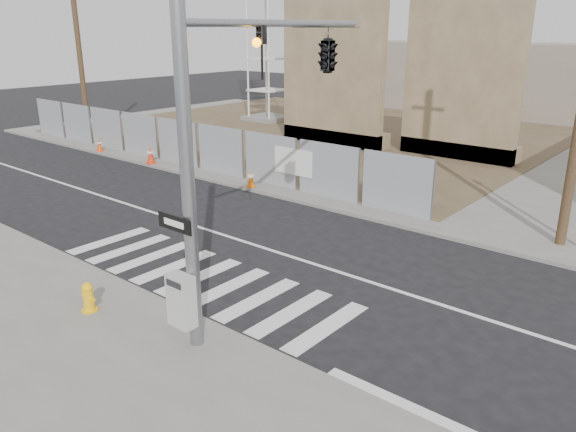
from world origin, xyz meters
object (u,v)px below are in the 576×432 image
Objects in this scene: signal_pole at (286,92)px; traffic_cone_a at (99,145)px; fire_hydrant at (88,297)px; traffic_cone_d at (317,181)px; traffic_cone_b at (151,155)px; traffic_cone_c at (251,179)px.

signal_pole reaches higher than traffic_cone_a.
traffic_cone_d reaches higher than fire_hydrant.
traffic_cone_b is at bearing -171.97° from traffic_cone_d.
traffic_cone_b reaches higher than fire_hydrant.
traffic_cone_b reaches higher than traffic_cone_c.
traffic_cone_a is 10.43m from traffic_cone_c.
signal_pole is 9.22× the size of traffic_cone_d.
traffic_cone_b is 1.05× the size of traffic_cone_d.
fire_hydrant is 11.01m from traffic_cone_d.
traffic_cone_b is (-13.30, 6.27, -4.27)m from signal_pole.
traffic_cone_d is (12.75, 1.21, 0.05)m from traffic_cone_a.
fire_hydrant is at bearing -129.92° from signal_pole.
traffic_cone_d reaches higher than traffic_cone_c.
traffic_cone_b reaches higher than traffic_cone_a.
signal_pole is at bearing -57.79° from traffic_cone_d.
traffic_cone_c reaches higher than traffic_cone_a.
traffic_cone_b is 8.68m from traffic_cone_d.
signal_pole is at bearing -25.22° from traffic_cone_b.
signal_pole reaches higher than traffic_cone_c.
fire_hydrant is 1.03× the size of traffic_cone_a.
signal_pole is at bearing 50.65° from fire_hydrant.
fire_hydrant reaches higher than traffic_cone_a.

